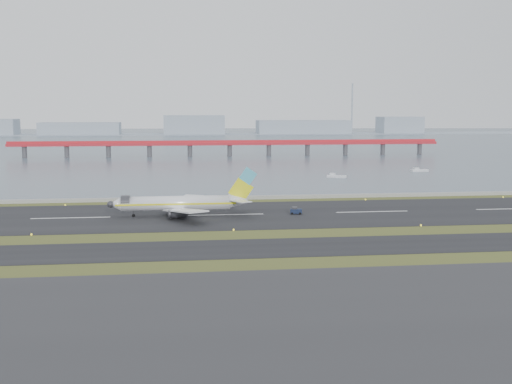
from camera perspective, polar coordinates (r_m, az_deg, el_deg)
ground at (r=140.59m, az=-1.72°, el=-4.03°), size 1000.00×1000.00×0.00m
apron_strip at (r=87.70m, az=1.83°, el=-10.99°), size 1000.00×50.00×0.10m
taxiway_strip at (r=128.89m, az=-1.20°, el=-5.04°), size 1000.00×18.00×0.10m
runway_strip at (r=169.99m, az=-2.70°, el=-2.05°), size 1000.00×45.00×0.10m
seawall at (r=199.52m, az=-3.39°, el=-0.54°), size 1000.00×2.50×1.00m
bay_water at (r=598.02m, az=-6.00°, el=4.58°), size 1400.00×800.00×1.30m
red_pier at (r=389.19m, az=-2.36°, el=4.27°), size 260.00×5.00×10.20m
far_shoreline at (r=758.02m, az=-5.25°, el=5.60°), size 1400.00×80.00×60.50m
airliner at (r=168.49m, az=-6.60°, el=-1.00°), size 38.52×32.89×12.80m
pushback_tug at (r=171.14m, az=3.56°, el=-1.68°), size 3.37×2.32×1.99m
workboat_near at (r=266.47m, az=7.13°, el=1.41°), size 8.19×5.10×1.90m
workboat_far at (r=299.50m, az=14.27°, el=1.88°), size 8.22×3.60×1.93m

